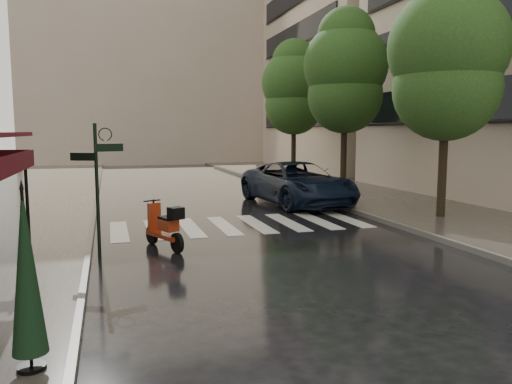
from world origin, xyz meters
TOP-DOWN VIEW (x-y plane):
  - ground at (0.00, 0.00)m, footprint 120.00×120.00m
  - sidewalk_near at (-4.50, 12.00)m, footprint 6.00×60.00m
  - sidewalk_far at (10.25, 12.00)m, footprint 5.50×60.00m
  - curb_near at (-1.45, 12.00)m, footprint 0.12×60.00m
  - curb_far at (7.45, 12.00)m, footprint 0.12×60.00m
  - crosswalk at (2.98, 6.00)m, footprint 7.85×3.20m
  - signpost at (-1.19, 3.00)m, footprint 1.17×0.29m
  - haussmann_far at (16.50, 26.00)m, footprint 8.00×16.00m
  - backdrop_building at (3.00, 38.00)m, footprint 22.00×6.00m
  - tree_near at (9.60, 5.00)m, footprint 3.80×3.80m
  - tree_mid at (9.50, 12.00)m, footprint 3.80×3.80m
  - tree_far at (9.70, 19.00)m, footprint 3.80×3.80m
  - scooter at (0.37, 3.43)m, footprint 0.90×1.67m
  - parked_car at (6.34, 9.72)m, footprint 3.49×6.38m
  - parasol_back at (-1.89, -2.79)m, footprint 0.41×0.41m

SIDE VIEW (x-z plane):
  - ground at x=0.00m, z-range 0.00..0.00m
  - crosswalk at x=2.98m, z-range 0.00..0.01m
  - sidewalk_near at x=-4.50m, z-range 0.00..0.12m
  - sidewalk_far at x=10.25m, z-range 0.00..0.12m
  - curb_near at x=-1.45m, z-range -0.01..0.15m
  - curb_far at x=7.45m, z-range -0.01..0.15m
  - scooter at x=0.37m, z-range -0.04..1.12m
  - parked_car at x=6.34m, z-range 0.00..1.70m
  - parasol_back at x=-1.89m, z-range 0.20..2.40m
  - signpost at x=-1.19m, z-range 0.28..3.38m
  - tree_near at x=9.60m, z-range 1.33..9.31m
  - tree_far at x=9.70m, z-range 1.37..9.54m
  - tree_mid at x=9.50m, z-range 1.42..9.76m
  - haussmann_far at x=16.50m, z-range 0.00..18.50m
  - backdrop_building at x=3.00m, z-range 0.00..20.00m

